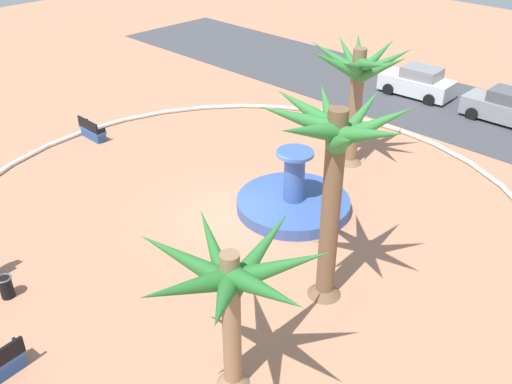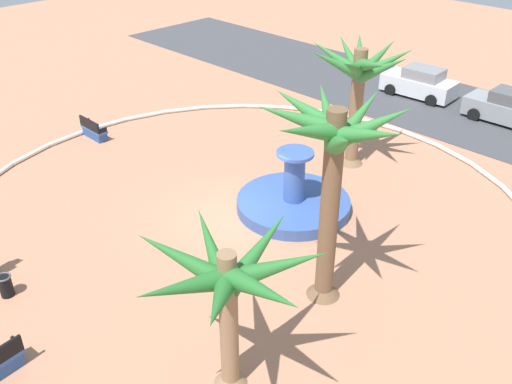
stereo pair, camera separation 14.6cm
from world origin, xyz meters
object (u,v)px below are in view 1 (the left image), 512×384
Objects in this scene: fountain at (293,201)px; palm_tree_by_curb at (333,158)px; palm_tree_near_fountain at (358,76)px; parked_car_leftmost at (417,83)px; parked_car_second at (506,107)px; trash_bin at (6,287)px; bench_west at (92,132)px; palm_tree_mid_plaza at (231,286)px.

fountain is 0.68× the size of palm_tree_by_curb.
palm_tree_near_fountain is at bearing 120.99° from palm_tree_by_curb.
palm_tree_by_curb is at bearing -59.01° from palm_tree_near_fountain.
parked_car_leftmost is 5.04m from parked_car_second.
trash_bin is at bearing -102.02° from parked_car_second.
parked_car_leftmost is at bearing 90.09° from trash_bin.
parked_car_second reaches higher than bench_west.
fountain reaches higher than trash_bin.
parked_car_second is (2.11, 13.68, 0.44)m from fountain.
palm_tree_mid_plaza is (0.59, -4.33, -1.41)m from palm_tree_by_curb.
palm_tree_mid_plaza is at bearing -82.26° from palm_tree_by_curb.
parked_car_leftmost is (-2.94, 13.78, 0.44)m from fountain.
parked_car_second is at bearing 77.98° from trash_bin.
palm_tree_by_curb is (4.59, -7.65, 0.73)m from palm_tree_near_fountain.
palm_tree_near_fountain reaches higher than parked_car_second.
fountain is 0.94× the size of palm_tree_mid_plaza.
trash_bin is at bearing -98.50° from palm_tree_near_fountain.
fountain is 9.06m from palm_tree_mid_plaza.
fountain is 13.84m from parked_car_second.
trash_bin is 0.18× the size of parked_car_second.
bench_west is at bearing -129.93° from parked_car_second.
palm_tree_by_curb is 1.38× the size of palm_tree_mid_plaza.
parked_car_second is (2.84, 9.04, -3.15)m from palm_tree_near_fountain.
parked_car_second is at bearing 95.98° from palm_tree_by_curb.
palm_tree_near_fountain is at bearing 81.50° from trash_bin.
palm_tree_near_fountain is 0.84× the size of palm_tree_by_curb.
trash_bin is at bearing -44.46° from bench_west.
fountain is 1.05× the size of parked_car_leftmost.
parked_car_leftmost is at bearing 109.26° from palm_tree_mid_plaza.
trash_bin is (-6.75, -6.82, -4.28)m from palm_tree_by_curb.
parked_car_second is at bearing 96.34° from palm_tree_mid_plaza.
parked_car_leftmost is at bearing 112.02° from palm_tree_by_curb.
palm_tree_near_fountain is 15.05m from trash_bin.
fountain is at bearing -98.76° from parked_car_second.
palm_tree_mid_plaza is 1.14× the size of parked_car_second.
palm_tree_near_fountain is (-0.74, 4.64, 3.60)m from fountain.
palm_tree_by_curb reaches higher than parked_car_second.
trash_bin is (-7.34, -2.48, -2.87)m from palm_tree_mid_plaza.
palm_tree_by_curb is 17.22m from parked_car_second.
palm_tree_by_curb reaches higher than trash_bin.
fountain is 10.24m from trash_bin.
parked_car_second is at bearing 72.53° from palm_tree_near_fountain.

